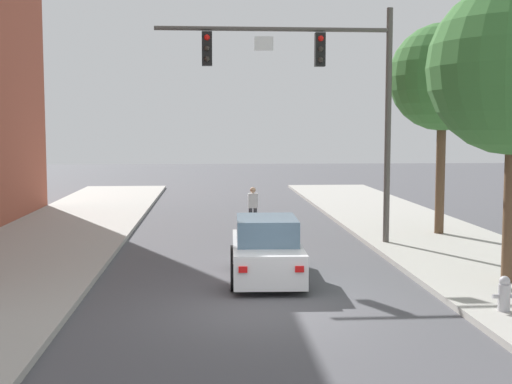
# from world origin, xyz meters

# --- Properties ---
(ground_plane) EXTENTS (120.00, 120.00, 0.00)m
(ground_plane) POSITION_xyz_m (0.00, 0.00, 0.00)
(ground_plane) COLOR #4C4C51
(traffic_signal_mast) EXTENTS (7.53, 0.38, 7.50)m
(traffic_signal_mast) POSITION_xyz_m (2.43, 7.50, 5.39)
(traffic_signal_mast) COLOR #514C47
(traffic_signal_mast) RESTS_ON sidewalk_right
(car_lead_white) EXTENTS (1.93, 4.29, 1.60)m
(car_lead_white) POSITION_xyz_m (0.30, 3.00, 0.72)
(car_lead_white) COLOR silver
(car_lead_white) RESTS_ON ground
(pedestrian_crossing_road) EXTENTS (0.36, 0.22, 1.64)m
(pedestrian_crossing_road) POSITION_xyz_m (0.49, 11.32, 0.91)
(pedestrian_crossing_road) COLOR #333338
(pedestrian_crossing_road) RESTS_ON ground
(fire_hydrant) EXTENTS (0.48, 0.24, 0.72)m
(fire_hydrant) POSITION_xyz_m (4.80, -0.94, 0.51)
(fire_hydrant) COLOR #B2B2B7
(fire_hydrant) RESTS_ON sidewalk_right
(street_tree_second) EXTENTS (3.72, 3.72, 7.33)m
(street_tree_second) POSITION_xyz_m (6.95, 9.19, 5.59)
(street_tree_second) COLOR brown
(street_tree_second) RESTS_ON sidewalk_right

